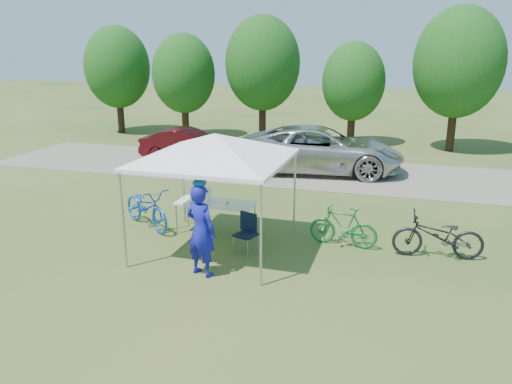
% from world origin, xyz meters
% --- Properties ---
extents(ground, '(100.00, 100.00, 0.00)m').
position_xyz_m(ground, '(0.00, 0.00, 0.00)').
color(ground, '#2D5119').
rests_on(ground, ground).
extents(gravel_strip, '(24.00, 5.00, 0.02)m').
position_xyz_m(gravel_strip, '(0.00, 8.00, 0.01)').
color(gravel_strip, gray).
rests_on(gravel_strip, ground).
extents(canopy, '(4.53, 4.53, 3.00)m').
position_xyz_m(canopy, '(0.00, 0.00, 2.65)').
color(canopy, '#A5A5AA').
rests_on(canopy, ground).
extents(treeline, '(24.89, 4.28, 6.30)m').
position_xyz_m(treeline, '(-0.29, 14.05, 3.53)').
color(treeline, '#382314').
rests_on(treeline, ground).
extents(folding_table, '(1.96, 0.82, 0.81)m').
position_xyz_m(folding_table, '(-0.42, 1.01, 0.76)').
color(folding_table, white).
rests_on(folding_table, ground).
extents(folding_chair, '(0.58, 0.60, 0.89)m').
position_xyz_m(folding_chair, '(0.70, 0.12, 0.53)').
color(folding_chair, black).
rests_on(folding_chair, ground).
extents(cooler, '(0.48, 0.33, 0.35)m').
position_xyz_m(cooler, '(-0.81, 1.01, 0.98)').
color(cooler, white).
rests_on(cooler, folding_table).
extents(ice_cream_cup, '(0.08, 0.08, 0.06)m').
position_xyz_m(ice_cream_cup, '(-0.08, 0.96, 0.84)').
color(ice_cream_cup, gold).
rests_on(ice_cream_cup, folding_table).
extents(cyclist, '(0.82, 0.66, 1.94)m').
position_xyz_m(cyclist, '(0.19, -1.35, 0.97)').
color(cyclist, '#1417A6').
rests_on(cyclist, ground).
extents(bike_blue, '(2.13, 1.73, 1.09)m').
position_xyz_m(bike_blue, '(-2.30, 0.89, 0.54)').
color(bike_blue, blue).
rests_on(bike_blue, ground).
extents(bike_green, '(1.67, 0.65, 0.98)m').
position_xyz_m(bike_green, '(2.78, 1.05, 0.49)').
color(bike_green, '#1A7630').
rests_on(bike_green, ground).
extents(bike_dark, '(2.04, 0.90, 1.04)m').
position_xyz_m(bike_dark, '(4.89, 0.95, 0.52)').
color(bike_dark, black).
rests_on(bike_dark, ground).
extents(minivan, '(6.43, 3.55, 1.71)m').
position_xyz_m(minivan, '(1.00, 8.15, 0.87)').
color(minivan, beige).
rests_on(minivan, gravel_strip).
extents(sedan, '(4.01, 1.58, 1.30)m').
position_xyz_m(sedan, '(-4.51, 8.55, 0.67)').
color(sedan, '#410A10').
rests_on(sedan, gravel_strip).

